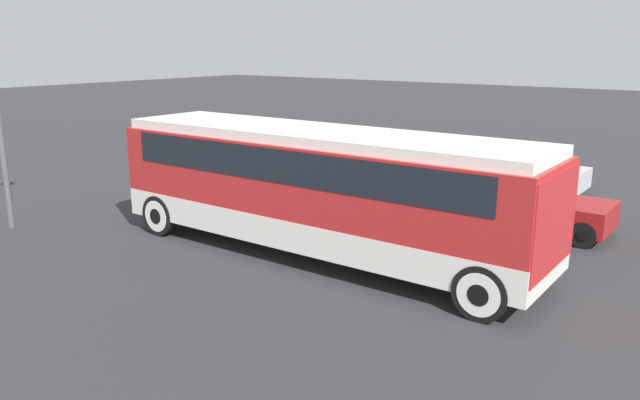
# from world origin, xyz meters

# --- Properties ---
(ground_plane) EXTENTS (120.00, 120.00, 0.00)m
(ground_plane) POSITION_xyz_m (0.00, 0.00, 0.00)
(ground_plane) COLOR #2D2D30
(tour_bus) EXTENTS (10.23, 2.59, 2.86)m
(tour_bus) POSITION_xyz_m (0.10, 0.00, 1.72)
(tour_bus) COLOR silver
(tour_bus) RESTS_ON ground_plane
(parked_car_near) EXTENTS (4.38, 1.85, 1.41)m
(parked_car_near) POSITION_xyz_m (1.24, 8.94, 0.70)
(parked_car_near) COLOR #BCBCC1
(parked_car_near) RESTS_ON ground_plane
(parked_car_mid) EXTENTS (4.72, 1.81, 1.46)m
(parked_car_mid) POSITION_xyz_m (2.71, 4.83, 0.72)
(parked_car_mid) COLOR maroon
(parked_car_mid) RESTS_ON ground_plane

